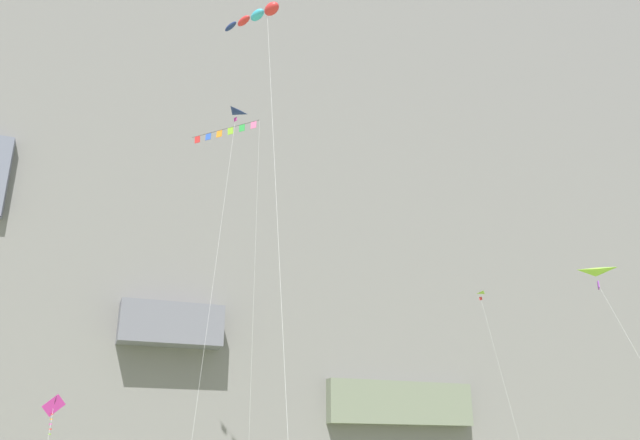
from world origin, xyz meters
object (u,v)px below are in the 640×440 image
object	(u,v)px
kite_windsock_upper_right	(259,15)
kite_banner_far_right	(226,143)
kite_diamond_front_field	(53,412)
kite_delta_mid_right	(230,140)
kite_delta_upper_mid	(480,309)
kite_delta_low_right	(599,288)

from	to	relation	value
kite_windsock_upper_right	kite_banner_far_right	xyz separation A→B (m)	(2.18, 17.90, 0.84)
kite_diamond_front_field	kite_windsock_upper_right	bearing A→B (deg)	-56.95
kite_diamond_front_field	kite_delta_mid_right	bearing A→B (deg)	-20.66
kite_delta_mid_right	kite_banner_far_right	xyz separation A→B (m)	(1.50, 8.53, 4.14)
kite_delta_upper_mid	kite_delta_low_right	world-z (taller)	kite_delta_upper_mid
kite_banner_far_right	kite_diamond_front_field	xyz separation A→B (m)	(-10.48, -5.15, -22.08)
kite_delta_upper_mid	kite_diamond_front_field	size ratio (longest dim) A/B	2.52
kite_diamond_front_field	kite_banner_far_right	bearing A→B (deg)	26.15
kite_delta_upper_mid	kite_banner_far_right	size ratio (longest dim) A/B	0.59
kite_banner_far_right	kite_diamond_front_field	bearing A→B (deg)	-153.85
kite_delta_upper_mid	kite_delta_mid_right	xyz separation A→B (m)	(-25.75, -9.67, 7.72)
kite_delta_upper_mid	kite_diamond_front_field	world-z (taller)	kite_delta_upper_mid
kite_delta_mid_right	kite_diamond_front_field	world-z (taller)	kite_delta_mid_right
kite_delta_upper_mid	kite_diamond_front_field	bearing A→B (deg)	-169.74
kite_delta_mid_right	kite_diamond_front_field	bearing A→B (deg)	159.34
kite_diamond_front_field	kite_delta_upper_mid	bearing A→B (deg)	10.26
kite_delta_low_right	kite_banner_far_right	distance (m)	30.45
kite_delta_upper_mid	kite_diamond_front_field	xyz separation A→B (m)	(-34.73, -6.29, -10.22)
kite_delta_low_right	kite_diamond_front_field	distance (m)	34.31
kite_windsock_upper_right	kite_diamond_front_field	world-z (taller)	kite_windsock_upper_right
kite_delta_upper_mid	kite_delta_mid_right	bearing A→B (deg)	-159.41
kite_windsock_upper_right	kite_banner_far_right	bearing A→B (deg)	83.05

